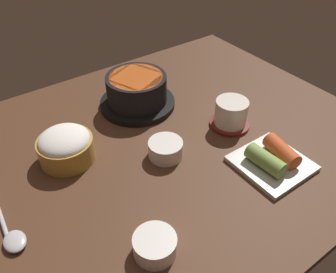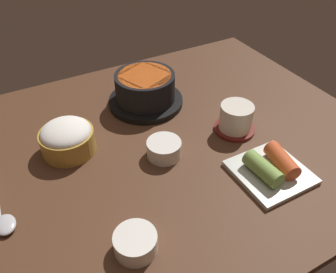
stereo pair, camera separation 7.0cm
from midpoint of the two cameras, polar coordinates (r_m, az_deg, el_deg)
dining_table at (r=76.61cm, az=-4.70°, el=-2.19°), size 100.00×76.00×2.00cm
stone_pot at (r=86.67cm, az=-7.50°, el=7.29°), size 18.88×18.88×8.35cm
rice_bowl at (r=74.48cm, az=-19.21°, el=-1.58°), size 11.45×11.45×6.97cm
tea_cup_with_saucer at (r=80.22cm, az=7.94°, el=3.66°), size 9.39×9.39×6.72cm
banchan_cup_center at (r=72.20cm, az=-3.06°, el=-2.08°), size 7.32×7.32×3.62cm
kimchi_plate at (r=72.30cm, az=14.34°, el=-3.82°), size 13.80×13.80×4.44cm
side_bowl_near at (r=57.40cm, az=-5.83°, el=-17.59°), size 7.13×7.13×3.37cm
spoon at (r=67.41cm, az=-27.68°, el=-13.69°), size 3.60×19.55×1.35cm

